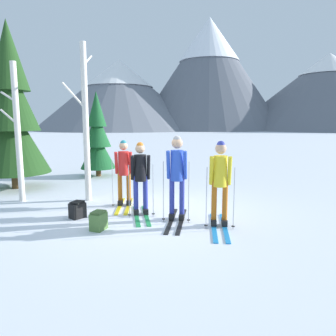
{
  "coord_description": "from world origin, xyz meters",
  "views": [
    {
      "loc": [
        2.51,
        -6.69,
        2.14
      ],
      "look_at": [
        0.24,
        0.27,
        1.05
      ],
      "focal_mm": 33.49,
      "sensor_mm": 36.0,
      "label": 1
    }
  ],
  "objects_px": {
    "skier_in_black": "(140,174)",
    "pine_tree_near": "(97,138)",
    "birch_tree_slender": "(17,132)",
    "backpack_on_snow_beside": "(99,221)",
    "backpack_on_snow_front": "(77,210)",
    "skier_in_yellow": "(220,179)",
    "birch_tree_tall": "(85,121)",
    "pine_tree_mid": "(12,114)",
    "skier_in_blue": "(177,174)",
    "skier_in_red": "(124,169)"
  },
  "relations": [
    {
      "from": "pine_tree_mid",
      "to": "backpack_on_snow_front",
      "type": "height_order",
      "value": "pine_tree_mid"
    },
    {
      "from": "skier_in_yellow",
      "to": "backpack_on_snow_beside",
      "type": "distance_m",
      "value": 2.58
    },
    {
      "from": "birch_tree_tall",
      "to": "birch_tree_slender",
      "type": "xyz_separation_m",
      "value": [
        -1.66,
        -0.65,
        -0.28
      ]
    },
    {
      "from": "pine_tree_mid",
      "to": "backpack_on_snow_front",
      "type": "relative_size",
      "value": 13.44
    },
    {
      "from": "skier_in_red",
      "to": "backpack_on_snow_front",
      "type": "relative_size",
      "value": 4.33
    },
    {
      "from": "skier_in_red",
      "to": "skier_in_yellow",
      "type": "height_order",
      "value": "skier_in_yellow"
    },
    {
      "from": "skier_in_black",
      "to": "skier_in_yellow",
      "type": "xyz_separation_m",
      "value": [
        1.85,
        -0.23,
        0.05
      ]
    },
    {
      "from": "pine_tree_near",
      "to": "pine_tree_mid",
      "type": "height_order",
      "value": "pine_tree_mid"
    },
    {
      "from": "skier_in_red",
      "to": "backpack_on_snow_front",
      "type": "xyz_separation_m",
      "value": [
        -0.53,
        -1.3,
        -0.76
      ]
    },
    {
      "from": "skier_in_yellow",
      "to": "backpack_on_snow_beside",
      "type": "bearing_deg",
      "value": -156.14
    },
    {
      "from": "skier_in_black",
      "to": "pine_tree_near",
      "type": "bearing_deg",
      "value": 130.38
    },
    {
      "from": "skier_in_blue",
      "to": "pine_tree_mid",
      "type": "xyz_separation_m",
      "value": [
        -5.86,
        1.57,
        1.35
      ]
    },
    {
      "from": "pine_tree_mid",
      "to": "birch_tree_slender",
      "type": "relative_size",
      "value": 1.42
    },
    {
      "from": "pine_tree_mid",
      "to": "skier_in_yellow",
      "type": "bearing_deg",
      "value": -13.82
    },
    {
      "from": "skier_in_black",
      "to": "backpack_on_snow_front",
      "type": "relative_size",
      "value": 4.34
    },
    {
      "from": "birch_tree_slender",
      "to": "backpack_on_snow_beside",
      "type": "height_order",
      "value": "birch_tree_slender"
    },
    {
      "from": "skier_in_yellow",
      "to": "birch_tree_tall",
      "type": "height_order",
      "value": "birch_tree_tall"
    },
    {
      "from": "skier_in_yellow",
      "to": "skier_in_black",
      "type": "bearing_deg",
      "value": 172.99
    },
    {
      "from": "skier_in_red",
      "to": "pine_tree_mid",
      "type": "height_order",
      "value": "pine_tree_mid"
    },
    {
      "from": "birch_tree_slender",
      "to": "backpack_on_snow_beside",
      "type": "xyz_separation_m",
      "value": [
        3.16,
        -1.36,
        -1.67
      ]
    },
    {
      "from": "birch_tree_slender",
      "to": "backpack_on_snow_front",
      "type": "xyz_separation_m",
      "value": [
        2.31,
        -0.83,
        -1.67
      ]
    },
    {
      "from": "skier_in_blue",
      "to": "backpack_on_snow_beside",
      "type": "relative_size",
      "value": 4.86
    },
    {
      "from": "skier_in_yellow",
      "to": "pine_tree_near",
      "type": "relative_size",
      "value": 0.54
    },
    {
      "from": "skier_in_black",
      "to": "skier_in_blue",
      "type": "relative_size",
      "value": 0.91
    },
    {
      "from": "pine_tree_near",
      "to": "backpack_on_snow_front",
      "type": "relative_size",
      "value": 8.48
    },
    {
      "from": "birch_tree_tall",
      "to": "pine_tree_near",
      "type": "bearing_deg",
      "value": 116.41
    },
    {
      "from": "skier_in_blue",
      "to": "birch_tree_tall",
      "type": "height_order",
      "value": "birch_tree_tall"
    },
    {
      "from": "pine_tree_mid",
      "to": "birch_tree_tall",
      "type": "relative_size",
      "value": 1.25
    },
    {
      "from": "skier_in_yellow",
      "to": "birch_tree_tall",
      "type": "relative_size",
      "value": 0.43
    },
    {
      "from": "skier_in_red",
      "to": "skier_in_black",
      "type": "xyz_separation_m",
      "value": [
        0.71,
        -0.62,
        0.0
      ]
    },
    {
      "from": "skier_in_black",
      "to": "birch_tree_slender",
      "type": "xyz_separation_m",
      "value": [
        -3.55,
        0.15,
        0.91
      ]
    },
    {
      "from": "skier_in_black",
      "to": "birch_tree_tall",
      "type": "relative_size",
      "value": 0.4
    },
    {
      "from": "pine_tree_near",
      "to": "birch_tree_slender",
      "type": "xyz_separation_m",
      "value": [
        0.06,
        -4.1,
        0.35
      ]
    },
    {
      "from": "skier_in_black",
      "to": "skier_in_yellow",
      "type": "height_order",
      "value": "skier_in_yellow"
    },
    {
      "from": "backpack_on_snow_front",
      "to": "pine_tree_mid",
      "type": "bearing_deg",
      "value": 150.15
    },
    {
      "from": "birch_tree_tall",
      "to": "skier_in_blue",
      "type": "bearing_deg",
      "value": -18.09
    },
    {
      "from": "skier_in_red",
      "to": "birch_tree_tall",
      "type": "xyz_separation_m",
      "value": [
        -1.18,
        0.18,
        1.2
      ]
    },
    {
      "from": "skier_in_blue",
      "to": "birch_tree_slender",
      "type": "height_order",
      "value": "birch_tree_slender"
    },
    {
      "from": "pine_tree_mid",
      "to": "skier_in_blue",
      "type": "bearing_deg",
      "value": -14.98
    },
    {
      "from": "skier_in_blue",
      "to": "pine_tree_near",
      "type": "distance_m",
      "value": 6.3
    },
    {
      "from": "skier_in_red",
      "to": "birch_tree_tall",
      "type": "distance_m",
      "value": 1.69
    },
    {
      "from": "birch_tree_tall",
      "to": "backpack_on_snow_beside",
      "type": "distance_m",
      "value": 3.18
    },
    {
      "from": "birch_tree_tall",
      "to": "birch_tree_slender",
      "type": "distance_m",
      "value": 1.8
    },
    {
      "from": "birch_tree_slender",
      "to": "pine_tree_mid",
      "type": "bearing_deg",
      "value": 137.06
    },
    {
      "from": "skier_in_yellow",
      "to": "birch_tree_tall",
      "type": "bearing_deg",
      "value": 164.76
    },
    {
      "from": "pine_tree_mid",
      "to": "pine_tree_near",
      "type": "bearing_deg",
      "value": 64.49
    },
    {
      "from": "pine_tree_near",
      "to": "backpack_on_snow_beside",
      "type": "xyz_separation_m",
      "value": [
        3.22,
        -5.47,
        -1.32
      ]
    },
    {
      "from": "birch_tree_slender",
      "to": "backpack_on_snow_front",
      "type": "bearing_deg",
      "value": -19.71
    },
    {
      "from": "skier_in_blue",
      "to": "birch_tree_slender",
      "type": "distance_m",
      "value": 4.54
    },
    {
      "from": "pine_tree_near",
      "to": "skier_in_blue",
      "type": "bearing_deg",
      "value": -44.04
    }
  ]
}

